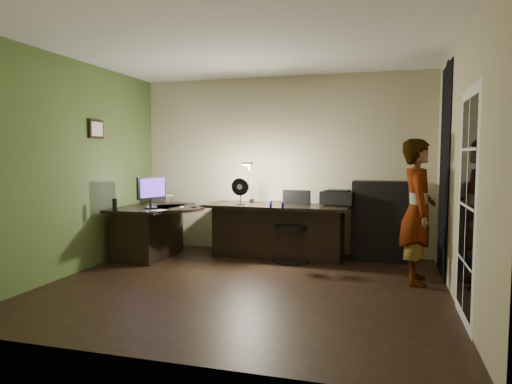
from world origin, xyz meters
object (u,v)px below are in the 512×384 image
(monitor, at_px, (150,197))
(office_chair, at_px, (292,226))
(person, at_px, (418,211))
(desk_right, at_px, (277,231))
(desk_left, at_px, (151,232))
(cabinet, at_px, (379,221))

(monitor, bearing_deg, office_chair, 39.08)
(monitor, bearing_deg, person, 20.86)
(desk_right, xyz_separation_m, office_chair, (0.25, -0.14, 0.11))
(desk_left, relative_size, desk_right, 0.63)
(cabinet, xyz_separation_m, monitor, (-3.09, -0.98, 0.35))
(desk_left, bearing_deg, office_chair, 9.47)
(person, bearing_deg, desk_right, 64.66)
(cabinet, xyz_separation_m, office_chair, (-1.19, -0.42, -0.07))
(monitor, xyz_separation_m, office_chair, (1.90, 0.56, -0.42))
(office_chair, bearing_deg, desk_right, 155.97)
(cabinet, distance_m, monitor, 3.26)
(desk_right, distance_m, person, 2.09)
(desk_right, relative_size, cabinet, 1.84)
(desk_left, bearing_deg, cabinet, 13.58)
(office_chair, bearing_deg, person, -16.29)
(desk_left, height_order, monitor, monitor)
(desk_left, height_order, desk_right, desk_right)
(desk_left, xyz_separation_m, person, (3.66, -0.36, 0.47))
(cabinet, height_order, monitor, cabinet)
(desk_right, distance_m, office_chair, 0.31)
(cabinet, height_order, person, person)
(monitor, xyz_separation_m, person, (3.53, -0.11, -0.07))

